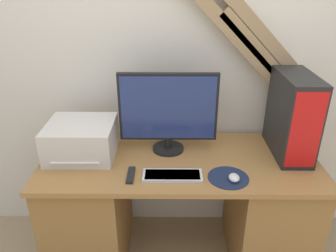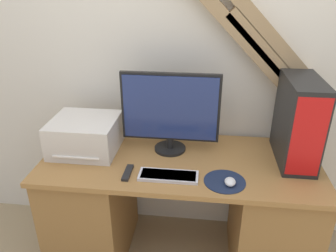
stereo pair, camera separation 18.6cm
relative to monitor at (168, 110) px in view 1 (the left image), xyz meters
The scene contains 9 objects.
wall_back 0.43m from the monitor, 73.44° to the left, with size 6.40×0.13×2.70m.
desk 0.65m from the monitor, 57.46° to the right, with size 1.64×0.70×0.78m.
monitor is the anchor object (origin of this frame).
keyboard 0.40m from the monitor, 85.25° to the right, with size 0.32×0.12×0.02m.
mousepad 0.52m from the monitor, 43.72° to the right, with size 0.22×0.22×0.00m.
mouse 0.55m from the monitor, 44.09° to the right, with size 0.06×0.07×0.04m.
computer_tower 0.73m from the monitor, ahead, with size 0.19×0.43×0.49m.
printer 0.55m from the monitor, behind, with size 0.39×0.37×0.20m.
remote_control 0.45m from the monitor, 123.68° to the right, with size 0.04×0.15×0.02m.
Camera 1 is at (-0.06, -1.34, 1.79)m, focal length 35.00 mm.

